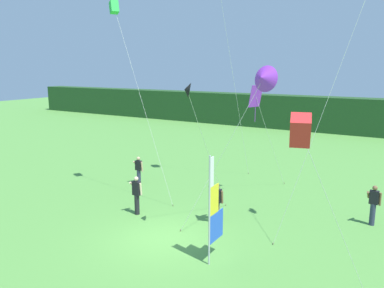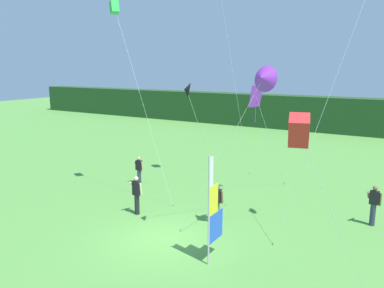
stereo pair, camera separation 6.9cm
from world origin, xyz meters
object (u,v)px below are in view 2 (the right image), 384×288
Objects in this scene: person_near_banner at (137,194)px; person_far_right at (139,169)px; kite_black_delta_3 at (187,91)px; kite_purple_delta_1 at (263,78)px; kite_green_box_5 at (115,9)px; person_far_left at (374,204)px; banner_flag at (213,211)px; person_mid_field at (217,201)px; kite_red_box_4 at (299,131)px; kite_purple_diamond_2 at (257,99)px.

person_far_right is at bearing 127.41° from person_near_banner.
person_near_banner is at bearing 164.24° from kite_black_delta_3.
kite_green_box_5 is (-8.29, 1.85, 3.10)m from kite_purple_delta_1.
kite_purple_delta_1 is (-3.53, -3.88, 5.17)m from person_far_left.
kite_black_delta_3 is (-1.66, 1.08, 3.82)m from banner_flag.
person_mid_field is 6.44m from person_far_left.
person_far_left is 0.18× the size of kite_green_box_5.
person_far_right is 0.16× the size of kite_green_box_5.
kite_purple_delta_1 reaches higher than person_mid_field.
kite_black_delta_3 reaches higher than kite_red_box_4.
person_far_left is at bearing 27.03° from person_mid_field.
person_mid_field is 0.29× the size of kite_purple_diamond_2.
kite_red_box_4 is (4.83, -5.63, 4.25)m from person_mid_field.
person_far_left is (5.73, 2.93, 0.03)m from person_mid_field.
kite_black_delta_3 is at bearing -93.78° from kite_purple_diamond_2.
kite_purple_delta_1 is at bearing -132.30° from person_far_left.
kite_green_box_5 is at bearing 171.64° from person_mid_field.
banner_flag is at bearing -22.18° from person_near_banner.
kite_green_box_5 is (-6.09, 0.89, 8.30)m from person_mid_field.
kite_purple_diamond_2 is 0.59× the size of kite_green_box_5.
person_far_left is 7.36m from kite_purple_delta_1.
person_far_right is (-7.61, 5.58, -0.96)m from banner_flag.
kite_purple_delta_1 reaches higher than kite_purple_diamond_2.
kite_black_delta_3 is (-0.22, -2.03, 4.74)m from person_mid_field.
kite_green_box_5 is (-2.67, 2.02, 8.24)m from person_near_banner.
kite_purple_diamond_2 is (-1.28, 6.86, 3.13)m from banner_flag.
person_mid_field is 0.25× the size of kite_purple_delta_1.
kite_green_box_5 is at bearing -87.12° from person_far_right.
kite_purple_delta_1 is at bearing 70.53° from banner_flag.
kite_red_box_4 is at bearing -30.85° from kite_green_box_5.
kite_purple_delta_1 is 1.19× the size of kite_red_box_4.
kite_red_box_4 is (3.38, -2.51, 3.34)m from banner_flag.
person_far_right is at bearing 157.80° from kite_purple_delta_1.
kite_purple_delta_1 is 1.17× the size of kite_purple_diamond_2.
person_far_right is 0.26× the size of kite_black_delta_3.
kite_purple_diamond_2 is 5.84m from kite_black_delta_3.
kite_purple_diamond_2 reaches higher than person_near_banner.
person_mid_field is 0.30× the size of kite_red_box_4.
person_near_banner is 7.62m from kite_purple_delta_1.
person_near_banner is at bearing -126.25° from kite_purple_diamond_2.
person_mid_field is 0.17× the size of kite_green_box_5.
banner_flag reaches higher than person_far_left.
banner_flag is 5.38m from kite_red_box_4.
kite_green_box_5 reaches higher than person_mid_field.
person_far_right is 0.24× the size of kite_purple_delta_1.
kite_black_delta_3 is at bearing -26.51° from kite_green_box_5.
person_near_banner is 8.90m from kite_green_box_5.
kite_purple_delta_1 reaches higher than person_near_banner.
person_far_left is 14.57m from kite_green_box_5.
person_mid_field is 10.33m from kite_green_box_5.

